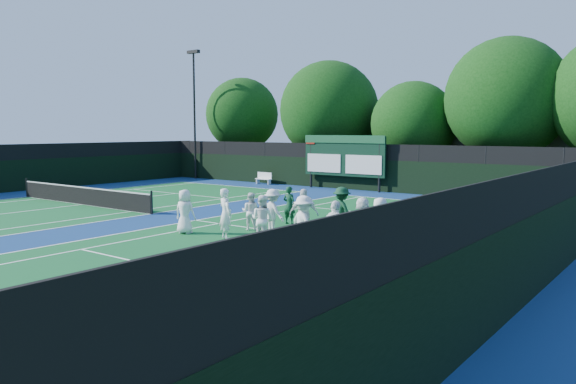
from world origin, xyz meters
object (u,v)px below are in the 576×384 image
Objects in this scene: coach_left at (289,205)px; tennis_net at (82,195)px; scoreboard at (344,156)px; bench at (264,178)px.

tennis_net is at bearing 3.81° from coach_left.
scoreboard is 16.26m from tennis_net.
scoreboard is 6.78m from bench.
coach_left is at bearing -46.88° from bench.
bench is at bearing -50.94° from coach_left.
scoreboard is at bearing 1.96° from bench.
scoreboard reaches higher than coach_left.
tennis_net reaches higher than bench.
coach_left is (5.31, -12.89, -1.40)m from scoreboard.
tennis_net is (-6.99, -14.59, -1.70)m from scoreboard.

